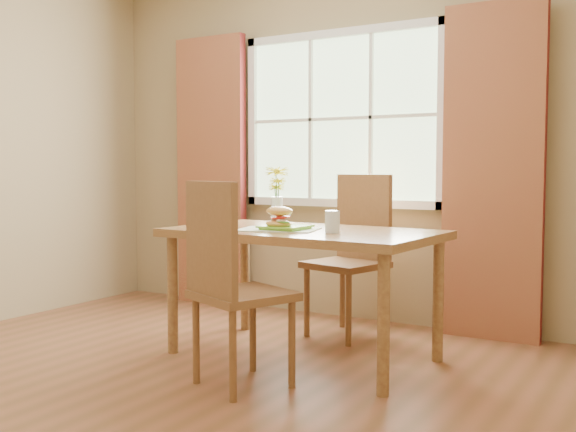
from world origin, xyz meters
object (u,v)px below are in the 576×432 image
at_px(water_glass, 332,222).
at_px(dining_table, 302,243).
at_px(chair_near, 228,276).
at_px(croissant_sandwich, 279,217).
at_px(flower_vase, 277,190).
at_px(chair_far, 355,247).

bearing_deg(water_glass, dining_table, 159.65).
height_order(chair_near, croissant_sandwich, chair_near).
bearing_deg(flower_vase, dining_table, -32.86).
height_order(chair_far, croissant_sandwich, chair_far).
distance_m(chair_far, flower_vase, 0.70).
relative_size(water_glass, flower_vase, 0.33).
bearing_deg(chair_far, water_glass, -59.43).
bearing_deg(water_glass, chair_near, -114.44).
xyz_separation_m(dining_table, flower_vase, (-0.29, 0.19, 0.30)).
height_order(dining_table, water_glass, water_glass).
distance_m(chair_far, water_glass, 0.83).
relative_size(croissant_sandwich, water_glass, 1.42).
distance_m(dining_table, chair_near, 0.71).
xyz_separation_m(water_glass, flower_vase, (-0.54, 0.28, 0.17)).
distance_m(dining_table, chair_far, 0.68).
xyz_separation_m(dining_table, croissant_sandwich, (-0.08, -0.14, 0.16)).
distance_m(chair_near, croissant_sandwich, 0.63).
bearing_deg(croissant_sandwich, water_glass, 3.31).
distance_m(chair_near, flower_vase, 1.02).
xyz_separation_m(dining_table, chair_near, (-0.03, -0.71, -0.10)).
height_order(chair_far, flower_vase, flower_vase).
height_order(croissant_sandwich, flower_vase, flower_vase).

